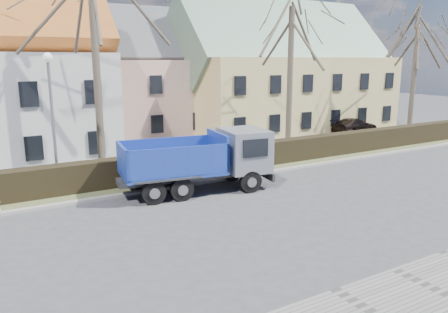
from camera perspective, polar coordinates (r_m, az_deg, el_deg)
ground at (r=16.41m, az=-0.73°, el=-8.22°), size 120.00×120.00×0.00m
curb_far at (r=20.31m, az=-7.17°, el=-4.03°), size 80.00×0.30×0.12m
grass_strip at (r=21.74m, az=-8.84°, el=-3.00°), size 80.00×3.00×0.10m
hedge at (r=21.41m, az=-8.70°, el=-1.58°), size 60.00×0.90×1.30m
building_pink at (r=35.35m, az=-11.33°, el=9.34°), size 10.80×8.80×8.00m
building_yellow at (r=38.46m, az=7.62°, el=10.08°), size 18.80×10.80×8.50m
tree_1 at (r=22.56m, az=-16.48°, el=13.33°), size 9.20×9.20×12.65m
tree_2 at (r=28.04m, az=8.66°, el=11.74°), size 8.00×8.00×11.00m
tree_3 at (r=36.77m, az=23.64°, el=10.57°), size 7.60×7.60×10.45m
dump_truck at (r=19.40m, az=-4.23°, el=-0.68°), size 7.26×3.54×2.79m
streetlight at (r=20.77m, az=-21.43°, el=4.15°), size 0.48×0.48×6.20m
parked_car_b at (r=36.57m, az=16.71°, el=3.84°), size 4.51×2.20×1.26m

